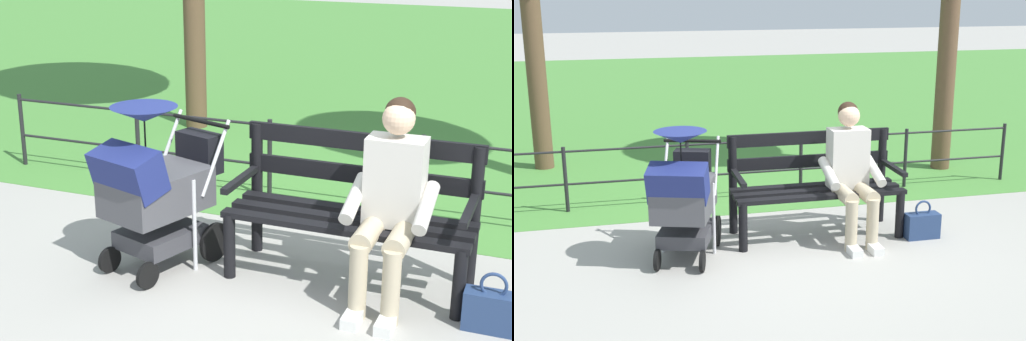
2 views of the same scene
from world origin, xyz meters
The scene contains 7 objects.
ground_plane centered at (0.00, 0.00, 0.00)m, with size 60.00×60.00×0.00m, color #9E9B93.
grass_lawn centered at (0.00, -8.80, 0.00)m, with size 40.00×16.00×0.01m, color #478438.
park_bench centered at (-0.41, -0.12, 0.53)m, with size 1.60×0.61×0.96m.
person_on_bench centered at (-0.70, 0.11, 0.68)m, with size 0.53×0.74×1.28m.
stroller centered at (0.86, 0.24, 0.59)m, with size 0.74×0.99×1.15m.
handbag centered at (-1.36, 0.27, 0.13)m, with size 0.32×0.14×0.37m.
park_fence centered at (0.00, -1.32, 0.42)m, with size 6.41×0.04×0.70m.
Camera 1 is at (-1.62, 4.54, 2.32)m, focal length 54.77 mm.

